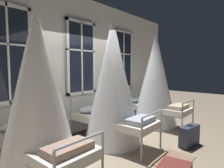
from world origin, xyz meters
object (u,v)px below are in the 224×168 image
at_px(cot_first, 38,96).
at_px(suitcase_dark, 189,136).
at_px(cot_third, 155,81).
at_px(cot_second, 113,83).

height_order(cot_first, suitcase_dark, cot_first).
height_order(cot_first, cot_third, cot_third).
distance_m(cot_second, cot_third, 1.85).
height_order(cot_first, cot_second, cot_second).
height_order(cot_second, suitcase_dark, cot_second).
relative_size(cot_first, suitcase_dark, 4.51).
xyz_separation_m(cot_second, cot_third, (1.84, -0.07, -0.05)).
bearing_deg(cot_third, cot_first, 89.89).
relative_size(cot_second, cot_third, 1.04).
xyz_separation_m(cot_first, suitcase_dark, (2.69, -1.41, -1.04)).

